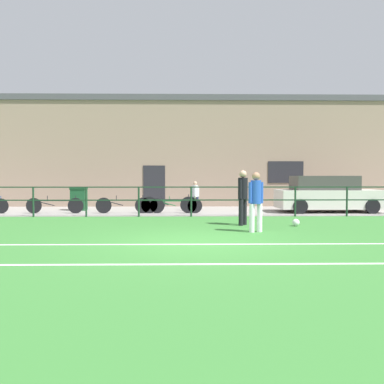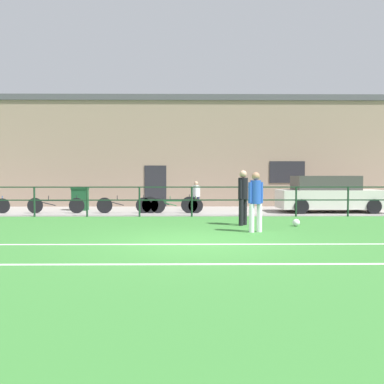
{
  "view_description": "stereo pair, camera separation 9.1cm",
  "coord_description": "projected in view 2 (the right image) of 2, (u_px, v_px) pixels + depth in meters",
  "views": [
    {
      "loc": [
        -0.23,
        -9.17,
        1.49
      ],
      "look_at": [
        -0.02,
        2.82,
        1.06
      ],
      "focal_mm": 37.22,
      "sensor_mm": 36.0,
      "label": 1
    },
    {
      "loc": [
        -0.14,
        -9.17,
        1.49
      ],
      "look_at": [
        -0.02,
        2.82,
        1.06
      ],
      "focal_mm": 37.22,
      "sensor_mm": 36.0,
      "label": 2
    }
  ],
  "objects": [
    {
      "name": "player_goalkeeper",
      "position": [
        243.0,
        194.0,
        12.41
      ],
      "size": [
        0.31,
        0.41,
        1.72
      ],
      "rotation": [
        0.0,
        0.0,
        0.99
      ],
      "color": "black",
      "rests_on": "ground"
    },
    {
      "name": "player_striker",
      "position": [
        256.0,
        198.0,
        10.84
      ],
      "size": [
        0.43,
        0.29,
        1.64
      ],
      "rotation": [
        0.0,
        0.0,
        3.5
      ],
      "color": "white",
      "rests_on": "ground"
    },
    {
      "name": "bicycle_parked_3",
      "position": [
        170.0,
        205.0,
        16.39
      ],
      "size": [
        2.3,
        0.04,
        0.78
      ],
      "color": "black",
      "rests_on": "pavement_strip"
    },
    {
      "name": "trash_bin_0",
      "position": [
        80.0,
        199.0,
        17.87
      ],
      "size": [
        0.69,
        0.58,
        1.02
      ],
      "color": "#194C28",
      "rests_on": "pavement_strip"
    },
    {
      "name": "bicycle_parked_1",
      "position": [
        177.0,
        205.0,
        16.39
      ],
      "size": [
        2.17,
        0.04,
        0.71
      ],
      "color": "black",
      "rests_on": "pavement_strip"
    },
    {
      "name": "perimeter_fence",
      "position": [
        192.0,
        197.0,
        15.19
      ],
      "size": [
        36.07,
        0.07,
        1.15
      ],
      "color": "#193823",
      "rests_on": "ground"
    },
    {
      "name": "clubhouse_facade",
      "position": [
        191.0,
        152.0,
        21.3
      ],
      "size": [
        28.0,
        2.56,
        5.69
      ],
      "color": "gray",
      "rests_on": "ground"
    },
    {
      "name": "field_line_touchline",
      "position": [
        194.0,
        244.0,
        8.88
      ],
      "size": [
        36.0,
        0.11,
        0.0
      ],
      "primitive_type": "cube",
      "color": "white",
      "rests_on": "ground"
    },
    {
      "name": "bicycle_parked_2",
      "position": [
        124.0,
        205.0,
        16.37
      ],
      "size": [
        2.26,
        0.04,
        0.75
      ],
      "color": "black",
      "rests_on": "pavement_strip"
    },
    {
      "name": "spectator_child",
      "position": [
        196.0,
        194.0,
        17.56
      ],
      "size": [
        0.36,
        0.23,
        1.31
      ],
      "rotation": [
        0.0,
        0.0,
        3.12
      ],
      "color": "#232D4C",
      "rests_on": "pavement_strip"
    },
    {
      "name": "soccer_ball_match",
      "position": [
        296.0,
        223.0,
        12.19
      ],
      "size": [
        0.22,
        0.22,
        0.22
      ],
      "primitive_type": "sphere",
      "color": "white",
      "rests_on": "ground"
    },
    {
      "name": "ground",
      "position": [
        194.0,
        243.0,
        9.22
      ],
      "size": [
        60.0,
        44.0,
        0.04
      ],
      "primitive_type": "cube",
      "color": "#387A33"
    },
    {
      "name": "pavement_strip",
      "position": [
        191.0,
        211.0,
        17.71
      ],
      "size": [
        48.0,
        5.0,
        0.02
      ],
      "primitive_type": "cube",
      "color": "gray",
      "rests_on": "ground"
    },
    {
      "name": "parked_car_red",
      "position": [
        329.0,
        195.0,
        16.96
      ],
      "size": [
        4.34,
        1.91,
        1.54
      ],
      "color": "silver",
      "rests_on": "pavement_strip"
    },
    {
      "name": "bicycle_parked_4",
      "position": [
        56.0,
        205.0,
        16.35
      ],
      "size": [
        2.35,
        0.04,
        0.74
      ],
      "color": "black",
      "rests_on": "pavement_strip"
    },
    {
      "name": "field_line_hash",
      "position": [
        196.0,
        264.0,
        6.84
      ],
      "size": [
        36.0,
        0.11,
        0.0
      ],
      "primitive_type": "cube",
      "color": "white",
      "rests_on": "ground"
    }
  ]
}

